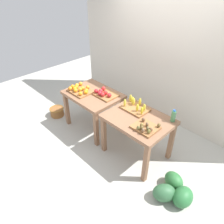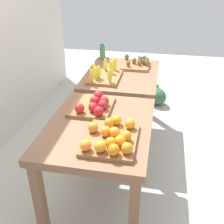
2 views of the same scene
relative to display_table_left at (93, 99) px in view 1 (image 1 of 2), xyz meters
The scene contains 11 objects.
ground_plane 0.87m from the display_table_left, ahead, with size 8.00×8.00×0.00m, color #B3B2A8.
back_wall 1.68m from the display_table_left, 67.47° to the left, with size 4.40×0.12×3.00m, color beige.
display_table_left is the anchor object (origin of this frame).
display_table_right 1.12m from the display_table_left, ahead, with size 1.04×0.80×0.79m.
orange_bin 0.31m from the display_table_left, 148.01° to the right, with size 0.45×0.37×0.11m.
apple_bin 0.29m from the display_table_left, 24.02° to the left, with size 0.42×0.34×0.11m.
banana_crate 0.94m from the display_table_left, ahead, with size 0.45×0.32×0.17m.
kiwi_bin 1.38m from the display_table_left, ahead, with size 0.36×0.33×0.10m.
water_bottle 1.59m from the display_table_left, 11.60° to the left, with size 0.07×0.07×0.21m.
watermelon_pile 2.15m from the display_table_left, ahead, with size 0.57×0.66×0.26m.
wicker_basket 1.11m from the display_table_left, 158.44° to the right, with size 0.32×0.32×0.19m.
Camera 1 is at (2.19, -2.19, 2.77)m, focal length 33.76 mm.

